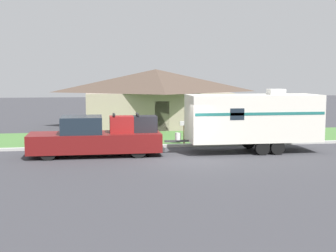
# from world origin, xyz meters

# --- Properties ---
(ground_plane) EXTENTS (120.00, 120.00, 0.00)m
(ground_plane) POSITION_xyz_m (0.00, 0.00, 0.00)
(ground_plane) COLOR #38383D
(curb_strip) EXTENTS (80.00, 0.30, 0.14)m
(curb_strip) POSITION_xyz_m (0.00, 3.75, 0.07)
(curb_strip) COLOR #ADADA8
(curb_strip) RESTS_ON ground_plane
(lawn_strip) EXTENTS (80.00, 7.00, 0.03)m
(lawn_strip) POSITION_xyz_m (0.00, 7.40, 0.01)
(lawn_strip) COLOR #477538
(lawn_strip) RESTS_ON ground_plane
(house_across_street) EXTENTS (11.18, 7.45, 4.32)m
(house_across_street) POSITION_xyz_m (0.48, 14.03, 2.24)
(house_across_street) COLOR gray
(house_across_street) RESTS_ON ground_plane
(pickup_truck) EXTENTS (6.46, 2.09, 2.04)m
(pickup_truck) POSITION_xyz_m (-4.00, 1.58, 0.89)
(pickup_truck) COLOR black
(pickup_truck) RESTS_ON ground_plane
(travel_trailer) EXTENTS (7.89, 2.40, 3.21)m
(travel_trailer) POSITION_xyz_m (3.91, 1.58, 1.74)
(travel_trailer) COLOR black
(travel_trailer) RESTS_ON ground_plane
(mailbox) EXTENTS (0.48, 0.20, 1.34)m
(mailbox) POSITION_xyz_m (0.85, 4.33, 1.03)
(mailbox) COLOR brown
(mailbox) RESTS_ON ground_plane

